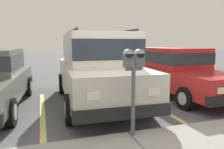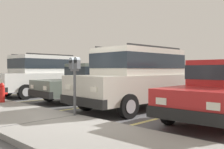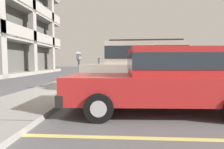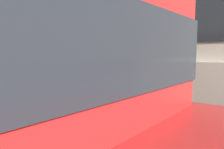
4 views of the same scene
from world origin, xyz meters
The scene contains 7 objects.
ground_plane centered at (0.00, 0.00, -0.05)m, with size 80.00×80.00×0.10m.
sidewalk centered at (0.00, 1.30, 0.06)m, with size 40.00×2.20×0.12m.
parking_stall_lines centered at (1.46, -1.40, 0.00)m, with size 11.80×4.80×0.01m.
silver_suv centered at (-0.06, -2.26, 1.09)m, with size 2.15×4.85×2.03m.
parking_meter_near centered at (-0.03, 0.35, 1.23)m, with size 0.35×0.12×1.50m.
parking_meter_far centered at (5.80, 0.32, 1.22)m, with size 0.35×0.12×1.48m.
fire_hydrant centered at (3.88, 0.65, 0.46)m, with size 0.30×0.30×0.70m.
Camera 4 is at (-3.34, -4.06, 1.22)m, focal length 35.00 mm.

